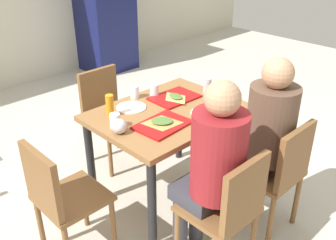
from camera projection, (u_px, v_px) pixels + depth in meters
ground_plane at (168, 196)px, 3.14m from camera, size 10.00×10.00×0.02m
main_table at (168, 124)px, 2.83m from camera, size 1.08×0.81×0.77m
chair_near_left at (229, 207)px, 2.23m from camera, size 0.40×0.40×0.86m
chair_near_right at (279, 170)px, 2.57m from camera, size 0.40×0.40×0.86m
chair_far_side at (106, 110)px, 3.41m from camera, size 0.40×0.40×0.86m
chair_left_end at (60, 196)px, 2.33m from camera, size 0.40×0.40×0.86m
person_in_red at (213, 163)px, 2.21m from camera, size 0.32×0.42×1.27m
person_in_brown_jacket at (265, 131)px, 2.54m from camera, size 0.32×0.42×1.27m
tray_red_near at (163, 125)px, 2.57m from camera, size 0.38×0.28×0.02m
tray_red_far at (174, 97)px, 2.97m from camera, size 0.37×0.27×0.02m
paper_plate_center at (131, 107)px, 2.82m from camera, size 0.22×0.22×0.01m
paper_plate_near_edge at (206, 113)px, 2.74m from camera, size 0.22×0.22×0.01m
pizza_slice_a at (162, 122)px, 2.57m from camera, size 0.27×0.27×0.02m
pizza_slice_b at (176, 97)px, 2.94m from camera, size 0.17×0.22×0.02m
plastic_cup_a at (135, 92)px, 2.96m from camera, size 0.07×0.07×0.10m
plastic_cup_b at (207, 119)px, 2.56m from camera, size 0.07×0.07×0.10m
plastic_cup_c at (115, 121)px, 2.53m from camera, size 0.07×0.07×0.10m
plastic_cup_d at (154, 90)px, 2.99m from camera, size 0.07×0.07×0.10m
soda_can at (207, 85)px, 3.05m from camera, size 0.07×0.07×0.12m
condiment_bottle at (110, 106)px, 2.67m from camera, size 0.06×0.06×0.16m
foil_bundle at (119, 126)px, 2.46m from camera, size 0.10×0.10×0.10m
drink_fridge at (105, 5)px, 5.45m from camera, size 0.70×0.60×1.90m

